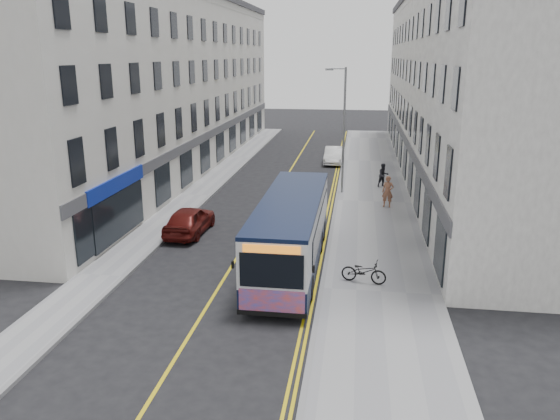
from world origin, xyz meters
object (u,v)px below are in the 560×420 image
(bicycle, at_px, (364,271))
(pedestrian_near, at_px, (388,192))
(city_bus, at_px, (291,230))
(streetlamp, at_px, (343,126))
(car_maroon, at_px, (190,220))
(car_white, at_px, (334,155))
(pedestrian_far, at_px, (383,175))

(bicycle, distance_m, pedestrian_near, 11.45)
(city_bus, relative_size, pedestrian_near, 5.70)
(streetlamp, relative_size, bicycle, 4.52)
(streetlamp, xyz_separation_m, pedestrian_near, (2.83, -3.12, -3.34))
(bicycle, height_order, car_maroon, car_maroon)
(streetlamp, height_order, car_white, streetlamp)
(pedestrian_near, bearing_deg, pedestrian_far, 99.63)
(streetlamp, height_order, pedestrian_far, streetlamp)
(pedestrian_far, height_order, car_white, pedestrian_far)
(pedestrian_near, height_order, pedestrian_far, pedestrian_near)
(streetlamp, bearing_deg, car_white, 95.37)
(streetlamp, relative_size, pedestrian_far, 5.04)
(pedestrian_near, bearing_deg, bicycle, -88.12)
(pedestrian_near, relative_size, car_white, 0.45)
(streetlamp, bearing_deg, pedestrian_far, 35.10)
(car_maroon, bearing_deg, car_white, -106.00)
(city_bus, relative_size, pedestrian_far, 6.59)
(streetlamp, distance_m, car_white, 11.01)
(bicycle, bearing_deg, streetlamp, 17.08)
(pedestrian_near, height_order, car_maroon, pedestrian_near)
(car_white, xyz_separation_m, car_maroon, (-6.28, -19.57, 0.04))
(city_bus, distance_m, bicycle, 3.58)
(pedestrian_far, bearing_deg, car_maroon, -157.50)
(streetlamp, distance_m, pedestrian_near, 5.38)
(city_bus, xyz_separation_m, car_white, (0.67, 23.29, -0.99))
(streetlamp, xyz_separation_m, car_maroon, (-7.25, -9.25, -3.67))
(streetlamp, relative_size, car_white, 1.97)
(streetlamp, xyz_separation_m, bicycle, (1.41, -14.48, -3.80))
(bicycle, distance_m, car_maroon, 10.12)
(pedestrian_far, bearing_deg, pedestrian_near, -114.99)
(city_bus, bearing_deg, car_white, 88.34)
(pedestrian_near, xyz_separation_m, car_white, (-3.80, 13.45, -0.37))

